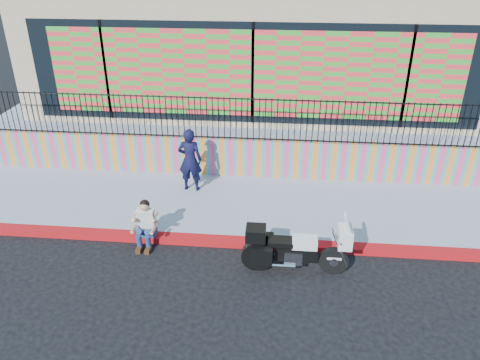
# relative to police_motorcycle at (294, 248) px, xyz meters

# --- Properties ---
(ground) EXTENTS (90.00, 90.00, 0.00)m
(ground) POSITION_rel_police_motorcycle_xyz_m (-1.23, 0.80, -0.57)
(ground) COLOR black
(ground) RESTS_ON ground
(red_curb) EXTENTS (16.00, 0.30, 0.15)m
(red_curb) POSITION_rel_police_motorcycle_xyz_m (-1.23, 0.80, -0.49)
(red_curb) COLOR #AA0E0C
(red_curb) RESTS_ON ground
(sidewalk) EXTENTS (16.00, 3.00, 0.15)m
(sidewalk) POSITION_rel_police_motorcycle_xyz_m (-1.23, 2.45, -0.49)
(sidewalk) COLOR #96A0B4
(sidewalk) RESTS_ON ground
(mural_wall) EXTENTS (16.00, 0.20, 1.10)m
(mural_wall) POSITION_rel_police_motorcycle_xyz_m (-1.23, 4.05, 0.13)
(mural_wall) COLOR #F23F77
(mural_wall) RESTS_ON sidewalk
(metal_fence) EXTENTS (15.80, 0.04, 1.20)m
(metal_fence) POSITION_rel_police_motorcycle_xyz_m (-1.23, 4.05, 1.28)
(metal_fence) COLOR black
(metal_fence) RESTS_ON mural_wall
(elevated_platform) EXTENTS (16.00, 10.00, 1.25)m
(elevated_platform) POSITION_rel_police_motorcycle_xyz_m (-1.23, 9.15, 0.06)
(elevated_platform) COLOR #96A0B4
(elevated_platform) RESTS_ON ground
(storefront_building) EXTENTS (14.00, 8.06, 4.00)m
(storefront_building) POSITION_rel_police_motorcycle_xyz_m (-1.23, 8.93, 2.68)
(storefront_building) COLOR tan
(storefront_building) RESTS_ON elevated_platform
(police_motorcycle) EXTENTS (2.17, 0.72, 1.35)m
(police_motorcycle) POSITION_rel_police_motorcycle_xyz_m (0.00, 0.00, 0.00)
(police_motorcycle) COLOR black
(police_motorcycle) RESTS_ON ground
(police_officer) EXTENTS (0.64, 0.43, 1.73)m
(police_officer) POSITION_rel_police_motorcycle_xyz_m (-2.73, 3.07, 0.45)
(police_officer) COLOR black
(police_officer) RESTS_ON sidewalk
(seated_man) EXTENTS (0.54, 0.71, 1.06)m
(seated_man) POSITION_rel_police_motorcycle_xyz_m (-3.30, 0.60, -0.12)
(seated_man) COLOR navy
(seated_man) RESTS_ON ground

